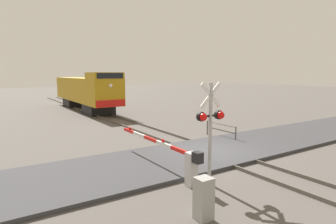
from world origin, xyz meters
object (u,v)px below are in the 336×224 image
object	(u,v)px
locomotive	(86,91)
crossing_signal	(211,123)
utility_cabinet	(204,199)
crossing_gate	(178,158)
guard_railing	(221,129)

from	to	relation	value
locomotive	crossing_signal	size ratio (longest dim) A/B	4.00
crossing_signal	utility_cabinet	distance (m)	3.15
crossing_gate	utility_cabinet	bearing A→B (deg)	-112.05
locomotive	crossing_gate	xyz separation A→B (m)	(-3.51, -23.05, -1.29)
crossing_signal	crossing_gate	size ratio (longest dim) A/B	0.60
crossing_gate	utility_cabinet	size ratio (longest dim) A/B	5.14
crossing_gate	guard_railing	bearing A→B (deg)	34.27
locomotive	crossing_signal	distance (m)	24.31
locomotive	guard_railing	world-z (taller)	locomotive
locomotive	crossing_gate	world-z (taller)	locomotive
crossing_gate	guard_railing	xyz separation A→B (m)	(6.41, 4.37, -0.25)
crossing_signal	guard_railing	world-z (taller)	crossing_signal
crossing_signal	guard_railing	xyz separation A→B (m)	(5.75, 5.46, -1.74)
utility_cabinet	crossing_signal	bearing A→B (deg)	44.94
utility_cabinet	crossing_gate	bearing A→B (deg)	67.95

